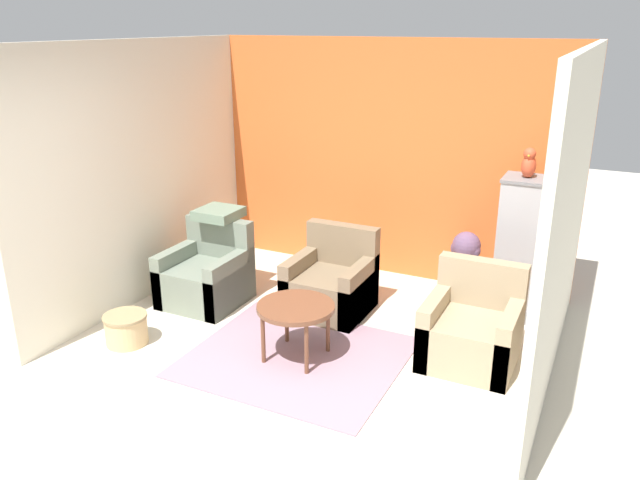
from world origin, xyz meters
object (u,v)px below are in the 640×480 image
(armchair_right, at_px, (472,331))
(birdcage, at_px, (519,250))
(wicker_basket, at_px, (126,328))
(potted_plant, at_px, (465,256))
(parrot, at_px, (529,163))
(armchair_left, at_px, (207,277))
(armchair_middle, at_px, (331,285))
(coffee_table, at_px, (296,310))

(armchair_right, bearing_deg, birdcage, 81.66)
(wicker_basket, bearing_deg, potted_plant, 43.86)
(parrot, distance_m, wicker_basket, 3.92)
(armchair_left, bearing_deg, potted_plant, 29.35)
(armchair_left, height_order, armchair_middle, same)
(parrot, bearing_deg, coffee_table, -131.05)
(wicker_basket, bearing_deg, armchair_middle, 46.19)
(armchair_right, xyz_separation_m, armchair_middle, (-1.47, 0.36, 0.00))
(armchair_right, xyz_separation_m, birdcage, (0.16, 1.12, 0.38))
(wicker_basket, bearing_deg, coffee_table, 16.40)
(potted_plant, bearing_deg, parrot, -18.30)
(armchair_right, height_order, birdcage, birdcage)
(armchair_left, bearing_deg, armchair_middle, 16.60)
(armchair_left, bearing_deg, wicker_basket, -96.91)
(parrot, bearing_deg, armchair_right, -98.32)
(armchair_middle, bearing_deg, potted_plant, 40.70)
(armchair_middle, relative_size, parrot, 2.87)
(coffee_table, bearing_deg, armchair_right, 24.44)
(armchair_right, height_order, potted_plant, armchair_right)
(birdcage, height_order, wicker_basket, birdcage)
(potted_plant, relative_size, wicker_basket, 1.80)
(coffee_table, xyz_separation_m, wicker_basket, (-1.48, -0.44, -0.30))
(armchair_left, relative_size, potted_plant, 1.18)
(armchair_right, bearing_deg, parrot, 81.68)
(armchair_left, bearing_deg, armchair_right, 0.02)
(potted_plant, bearing_deg, coffee_table, -116.70)
(birdcage, bearing_deg, armchair_middle, -155.26)
(coffee_table, relative_size, wicker_basket, 1.70)
(birdcage, relative_size, parrot, 4.79)
(birdcage, relative_size, potted_plant, 1.96)
(armchair_right, xyz_separation_m, wicker_basket, (-2.82, -1.04, -0.12))
(birdcage, bearing_deg, wicker_basket, -144.08)
(parrot, bearing_deg, potted_plant, 161.70)
(birdcage, xyz_separation_m, potted_plant, (-0.54, 0.18, -0.22))
(potted_plant, height_order, wicker_basket, potted_plant)
(armchair_left, distance_m, birdcage, 3.09)
(coffee_table, height_order, potted_plant, potted_plant)
(armchair_left, relative_size, birdcage, 0.60)
(potted_plant, bearing_deg, armchair_middle, -139.30)
(potted_plant, bearing_deg, birdcage, -18.52)
(armchair_right, xyz_separation_m, potted_plant, (-0.38, 1.30, 0.16))
(potted_plant, bearing_deg, armchair_right, -73.63)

